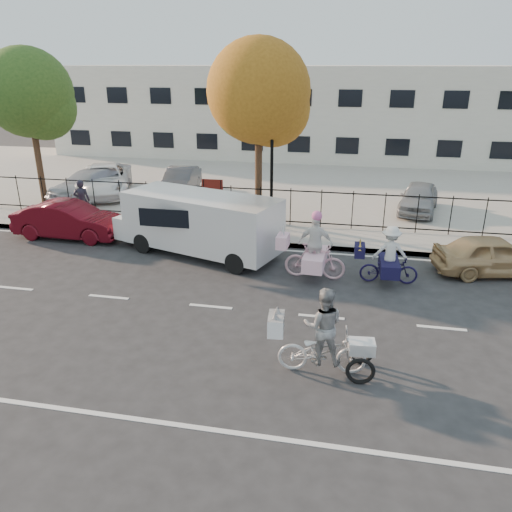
% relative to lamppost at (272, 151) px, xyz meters
% --- Properties ---
extents(ground, '(120.00, 120.00, 0.00)m').
position_rel_lamppost_xyz_m(ground, '(-0.50, -6.80, -3.11)').
color(ground, '#333334').
extents(road_markings, '(60.00, 9.52, 0.01)m').
position_rel_lamppost_xyz_m(road_markings, '(-0.50, -6.80, -3.11)').
color(road_markings, silver).
rests_on(road_markings, ground).
extents(curb, '(60.00, 0.10, 0.15)m').
position_rel_lamppost_xyz_m(curb, '(-0.50, -1.75, -3.04)').
color(curb, '#A8A399').
rests_on(curb, ground).
extents(sidewalk, '(60.00, 2.20, 0.15)m').
position_rel_lamppost_xyz_m(sidewalk, '(-0.50, -0.70, -3.04)').
color(sidewalk, '#A8A399').
rests_on(sidewalk, ground).
extents(parking_lot, '(60.00, 15.60, 0.15)m').
position_rel_lamppost_xyz_m(parking_lot, '(-0.50, 8.20, -3.04)').
color(parking_lot, '#A8A399').
rests_on(parking_lot, ground).
extents(iron_fence, '(58.00, 0.06, 1.50)m').
position_rel_lamppost_xyz_m(iron_fence, '(-0.50, 0.40, -2.21)').
color(iron_fence, black).
rests_on(iron_fence, sidewalk).
extents(building, '(34.00, 10.00, 6.00)m').
position_rel_lamppost_xyz_m(building, '(-0.50, 18.20, -0.11)').
color(building, silver).
rests_on(building, ground).
extents(lamppost, '(0.36, 0.36, 4.33)m').
position_rel_lamppost_xyz_m(lamppost, '(0.00, 0.00, 0.00)').
color(lamppost, black).
rests_on(lamppost, sidewalk).
extents(street_sign, '(0.85, 0.06, 1.80)m').
position_rel_lamppost_xyz_m(street_sign, '(-2.35, 0.00, -1.70)').
color(street_sign, black).
rests_on(street_sign, sidewalk).
extents(zebra_trike, '(2.29, 0.94, 1.96)m').
position_rel_lamppost_xyz_m(zebra_trike, '(2.68, -9.25, -2.36)').
color(zebra_trike, silver).
rests_on(zebra_trike, ground).
extents(unicorn_bike, '(2.13, 1.48, 2.15)m').
position_rel_lamppost_xyz_m(unicorn_bike, '(2.05, -4.29, -2.32)').
color(unicorn_bike, beige).
rests_on(unicorn_bike, ground).
extents(bull_bike, '(1.91, 1.31, 1.78)m').
position_rel_lamppost_xyz_m(bull_bike, '(4.26, -4.21, -2.40)').
color(bull_bike, '#161037').
rests_on(bull_bike, ground).
extents(white_van, '(6.31, 3.54, 2.08)m').
position_rel_lamppost_xyz_m(white_van, '(-1.99, -3.00, -1.96)').
color(white_van, white).
rests_on(white_van, ground).
extents(red_sedan, '(4.16, 1.52, 1.36)m').
position_rel_lamppost_xyz_m(red_sedan, '(-7.28, -2.30, -2.43)').
color(red_sedan, '#520912').
rests_on(red_sedan, ground).
extents(gold_sedan, '(3.86, 2.17, 1.24)m').
position_rel_lamppost_xyz_m(gold_sedan, '(7.51, -2.88, -2.49)').
color(gold_sedan, tan).
rests_on(gold_sedan, ground).
extents(pedestrian, '(0.72, 0.59, 1.70)m').
position_rel_lamppost_xyz_m(pedestrian, '(-7.64, -0.67, -2.11)').
color(pedestrian, black).
rests_on(pedestrian, sidewalk).
extents(lot_car_a, '(3.01, 4.80, 1.30)m').
position_rel_lamppost_xyz_m(lot_car_a, '(-9.31, 2.85, -2.31)').
color(lot_car_a, '#B2B4BB').
rests_on(lot_car_a, parking_lot).
extents(lot_car_b, '(4.09, 5.61, 1.42)m').
position_rel_lamppost_xyz_m(lot_car_b, '(-8.88, 3.64, -2.25)').
color(lot_car_b, white).
rests_on(lot_car_b, parking_lot).
extents(lot_car_c, '(1.67, 3.91, 1.25)m').
position_rel_lamppost_xyz_m(lot_car_c, '(-5.27, 4.46, -2.34)').
color(lot_car_c, '#44454A').
rests_on(lot_car_c, parking_lot).
extents(lot_car_d, '(2.13, 3.87, 1.25)m').
position_rel_lamppost_xyz_m(lot_car_d, '(5.87, 3.41, -2.34)').
color(lot_car_d, '#929599').
rests_on(lot_car_d, parking_lot).
extents(tree_west, '(3.76, 3.76, 6.89)m').
position_rel_lamppost_xyz_m(tree_west, '(-10.61, 1.46, 1.71)').
color(tree_west, '#442D1D').
rests_on(tree_west, ground).
extents(tree_mid, '(3.90, 3.90, 7.15)m').
position_rel_lamppost_xyz_m(tree_mid, '(-0.51, 0.79, 1.90)').
color(tree_mid, '#442D1D').
rests_on(tree_mid, ground).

